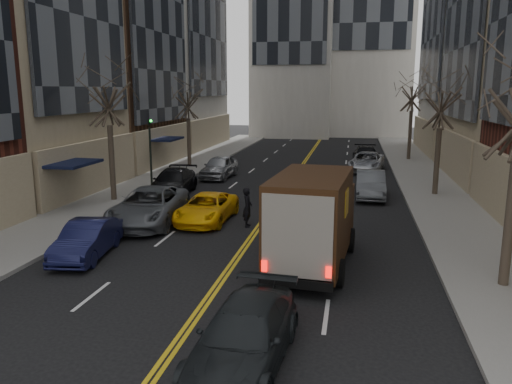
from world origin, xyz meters
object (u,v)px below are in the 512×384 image
observer_sedan (244,336)px  pedestrian (247,207)px  taxi (207,208)px  ups_truck (313,220)px

observer_sedan → pedestrian: bearing=105.4°
taxi → pedestrian: size_ratio=2.60×
observer_sedan → taxi: observer_sedan is taller
taxi → pedestrian: (2.07, -0.51, 0.25)m
observer_sedan → taxi: size_ratio=1.03×
ups_truck → observer_sedan: bearing=-93.5°
ups_truck → taxi: bearing=141.1°
pedestrian → taxi: bearing=67.6°
ups_truck → pedestrian: (-3.31, 4.62, -0.79)m
pedestrian → ups_truck: bearing=-152.9°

